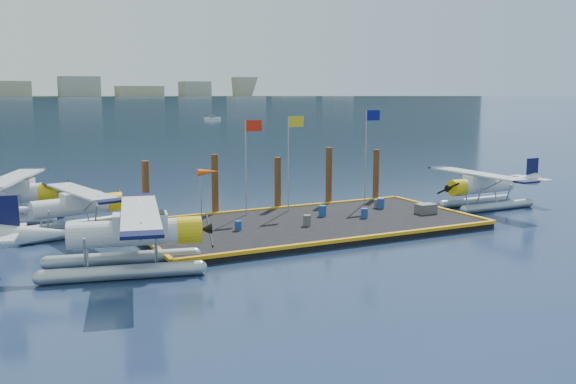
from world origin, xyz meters
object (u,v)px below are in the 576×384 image
seaplane_d (483,188)px  crate (426,209)px  drum_2 (381,203)px  piling_0 (146,193)px  drum_5 (322,211)px  drum_1 (364,213)px  piling_2 (278,185)px  windsock (208,173)px  piling_1 (215,187)px  flagpole_blue (368,142)px  drum_0 (238,225)px  drum_3 (307,220)px  drum_4 (377,204)px  flagpole_yellow (291,148)px  piling_3 (329,178)px  seaplane_a (131,237)px  piling_4 (376,177)px  seaplane_b (75,209)px  seaplane_c (6,196)px  flagpole_red (249,152)px

seaplane_d → crate: 6.38m
drum_2 → piling_0: bearing=166.6°
piling_0 → drum_5: bearing=-22.3°
drum_5 → seaplane_d: bearing=-3.7°
drum_1 → piling_2: (-3.17, 5.83, 1.20)m
drum_2 → windsock: 11.92m
drum_1 → piling_1: (-7.67, 5.83, 1.40)m
drum_2 → flagpole_blue: (0.23, 1.98, 3.95)m
drum_0 → piling_1: size_ratio=0.13×
drum_3 → drum_4: size_ratio=1.09×
drum_5 → flagpole_yellow: size_ratio=0.11×
drum_0 → piling_3: size_ratio=0.13×
drum_2 → piling_3: 4.32m
seaplane_a → piling_1: (7.76, 9.95, 0.47)m
piling_1 → seaplane_d: bearing=-15.3°
drum_0 → piling_1: (0.72, 5.63, 1.43)m
drum_0 → piling_4: bearing=23.1°
drum_3 → crate: (8.65, -0.11, -0.00)m
drum_2 → drum_5: drum_5 is taller
flagpole_blue → piling_2: flagpole_blue is taller
drum_1 → seaplane_a: bearing=-165.0°
piling_4 → drum_4: bearing=-123.1°
seaplane_b → seaplane_c: 6.39m
drum_1 → seaplane_b: bearing=162.1°
drum_5 → piling_4: 8.13m
seaplane_c → crate: 26.71m
seaplane_a → piling_3: 19.07m
drum_5 → piling_0: size_ratio=0.17×
piling_3 → flagpole_yellow: bearing=-157.2°
seaplane_a → flagpole_red: size_ratio=1.76×
flagpole_yellow → piling_0: bearing=170.1°
seaplane_c → drum_1: 22.57m
seaplane_a → drum_5: size_ratio=15.63×
drum_2 → piling_0: piling_0 is taller
seaplane_d → flagpole_blue: size_ratio=1.44×
drum_4 → flagpole_red: (-8.65, 1.69, 3.71)m
piling_2 → seaplane_d: bearing=-20.0°
seaplane_b → drum_4: bearing=70.1°
drum_5 → flagpole_yellow: flagpole_yellow is taller
seaplane_d → piling_1: piling_1 is taller
seaplane_c → flagpole_yellow: bearing=89.6°
drum_4 → drum_5: drum_5 is taller
seaplane_d → piling_1: 18.87m
piling_0 → piling_3: size_ratio=0.93×
drum_5 → seaplane_c: bearing=152.9°
crate → flagpole_blue: 6.37m
piling_0 → piling_4: size_ratio=1.00×
seaplane_d → piling_0: 23.23m
crate → flagpole_blue: (-1.31, 4.80, 3.97)m
seaplane_a → piling_0: piling_0 is taller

